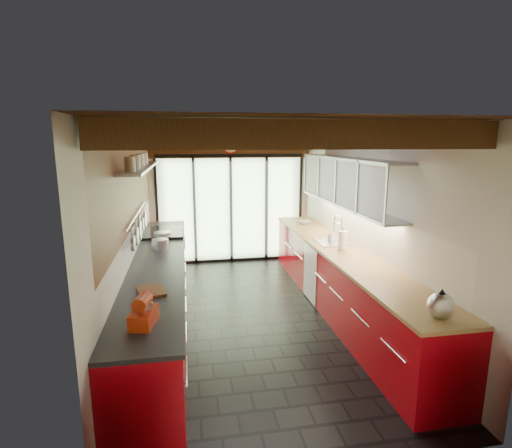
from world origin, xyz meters
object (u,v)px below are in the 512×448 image
(bowl, at_px, (304,222))
(stand_mixer, at_px, (144,312))
(kettle, at_px, (441,304))
(soap_bottle, at_px, (332,236))
(paper_towel, at_px, (343,241))

(bowl, bearing_deg, stand_mixer, -124.00)
(stand_mixer, bearing_deg, kettle, -6.78)
(soap_bottle, bearing_deg, stand_mixer, -137.20)
(stand_mixer, xyz_separation_m, paper_towel, (2.54, 1.93, 0.03))
(paper_towel, bearing_deg, kettle, -90.00)
(paper_towel, distance_m, bowl, 1.84)
(stand_mixer, relative_size, kettle, 1.06)
(stand_mixer, distance_m, paper_towel, 3.19)
(stand_mixer, bearing_deg, soap_bottle, 42.80)
(paper_towel, xyz_separation_m, soap_bottle, (-0.00, 0.42, -0.04))
(soap_bottle, bearing_deg, bowl, 90.00)
(paper_towel, height_order, bowl, paper_towel)
(stand_mixer, xyz_separation_m, kettle, (2.54, -0.30, 0.01))
(paper_towel, bearing_deg, soap_bottle, 90.00)
(kettle, distance_m, bowl, 4.07)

